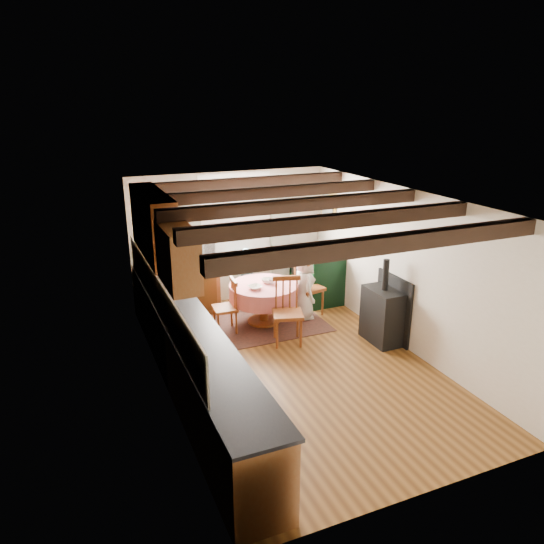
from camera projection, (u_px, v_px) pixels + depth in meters
name	position (u px, v px, depth m)	size (l,w,h in m)	color
floor	(294.00, 365.00, 7.24)	(3.60, 5.50, 0.00)	brown
ceiling	(296.00, 198.00, 6.47)	(3.60, 5.50, 0.00)	white
wall_back	(230.00, 238.00, 9.25)	(3.60, 0.00, 2.40)	silver
wall_front	(429.00, 386.00, 4.46)	(3.60, 0.00, 2.40)	silver
wall_left	(162.00, 306.00, 6.19)	(0.00, 5.50, 2.40)	silver
wall_right	(405.00, 270.00, 7.52)	(0.00, 5.50, 2.40)	silver
beam_a	(388.00, 243.00, 4.76)	(3.60, 0.16, 0.16)	black
beam_b	(335.00, 221.00, 5.63)	(3.60, 0.16, 0.16)	black
beam_c	(296.00, 205.00, 6.50)	(3.60, 0.16, 0.16)	black
beam_d	(267.00, 192.00, 7.37)	(3.60, 0.16, 0.16)	black
beam_e	(243.00, 183.00, 8.24)	(3.60, 0.16, 0.16)	black
splash_left	(159.00, 297.00, 6.46)	(0.02, 4.50, 0.55)	beige
splash_back	(176.00, 244.00, 8.87)	(1.40, 0.02, 0.55)	beige
base_cabinet_left	(189.00, 357.00, 6.55)	(0.60, 5.30, 0.88)	brown
base_cabinet_back	(180.00, 290.00, 8.85)	(1.30, 0.60, 0.88)	brown
worktop_left	(189.00, 324.00, 6.41)	(0.64, 5.30, 0.04)	black
worktop_back	(179.00, 265.00, 8.68)	(1.30, 0.64, 0.04)	black
wall_cabinet_glass	(153.00, 224.00, 7.06)	(0.34, 1.80, 0.90)	brown
wall_cabinet_solid	(178.00, 256.00, 5.77)	(0.34, 0.90, 0.70)	brown
window_frame	(235.00, 216.00, 9.15)	(1.34, 0.03, 1.54)	white
window_pane	(235.00, 216.00, 9.15)	(1.20, 0.01, 1.40)	white
curtain_left	(192.00, 249.00, 8.92)	(0.35, 0.10, 2.10)	gray
curtain_right	(280.00, 239.00, 9.55)	(0.35, 0.10, 2.10)	gray
curtain_rod	(236.00, 183.00, 8.88)	(0.03, 0.03, 2.00)	black
wall_picture	(329.00, 208.00, 9.35)	(0.04, 0.50, 0.60)	gold
wall_plate	(284.00, 207.00, 9.46)	(0.30, 0.30, 0.02)	silver
rug	(264.00, 323.00, 8.60)	(1.97, 1.53, 0.01)	#2C201B
dining_table	(264.00, 304.00, 8.49)	(1.15, 1.15, 0.69)	#B75B54
chair_near	(288.00, 312.00, 7.73)	(0.45, 0.47, 1.05)	brown
chair_left	(225.00, 306.00, 8.13)	(0.38, 0.40, 0.89)	brown
chair_right	(309.00, 286.00, 8.80)	(0.45, 0.47, 1.06)	brown
aga_range	(317.00, 275.00, 9.49)	(0.66, 1.03, 0.94)	black
cast_iron_stove	(383.00, 301.00, 7.75)	(0.40, 0.67, 1.34)	black
child_far	(246.00, 278.00, 9.11)	(0.41, 0.27, 1.11)	#3D606A
child_right	(304.00, 286.00, 8.62)	(0.57, 0.37, 1.16)	beige
bowl_a	(255.00, 287.00, 8.18)	(0.22, 0.22, 0.05)	silver
bowl_b	(268.00, 281.00, 8.46)	(0.21, 0.21, 0.07)	silver
cup	(271.00, 281.00, 8.39)	(0.10, 0.10, 0.10)	silver
canister_tall	(159.00, 259.00, 8.58)	(0.12, 0.12, 0.21)	#262628
canister_wide	(177.00, 258.00, 8.66)	(0.18, 0.18, 0.20)	#262628
canister_slim	(189.00, 255.00, 8.67)	(0.10, 0.10, 0.29)	#262628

